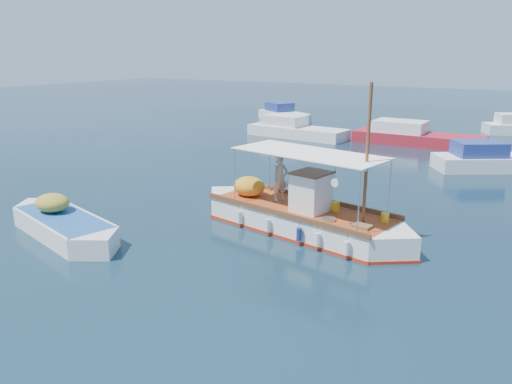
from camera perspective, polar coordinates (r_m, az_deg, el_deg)
The scene contains 7 objects.
ground at distance 17.99m, azimuth 4.04°, elevation -4.94°, with size 160.00×160.00×0.00m, color black.
fishing_caique at distance 18.42m, azimuth 4.87°, elevation -2.81°, with size 9.08×3.71×5.63m.
dinghy at distance 19.16m, azimuth -21.17°, elevation -3.65°, with size 6.26×2.97×1.58m.
bg_boat_nw at distance 38.69m, azimuth 4.42°, elevation 7.02°, with size 7.97×3.11×1.80m.
bg_boat_n at distance 37.20m, azimuth 17.61°, elevation 5.98°, with size 8.87×3.01×1.80m.
bg_boat_ne at distance 30.59m, azimuth 25.27°, elevation 3.21°, with size 6.60×5.29×1.80m.
bg_boat_far_w at distance 48.34m, azimuth 3.12°, elevation 8.80°, with size 6.26×4.94×1.80m.
Camera 1 is at (7.48, -15.08, 6.36)m, focal length 35.00 mm.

